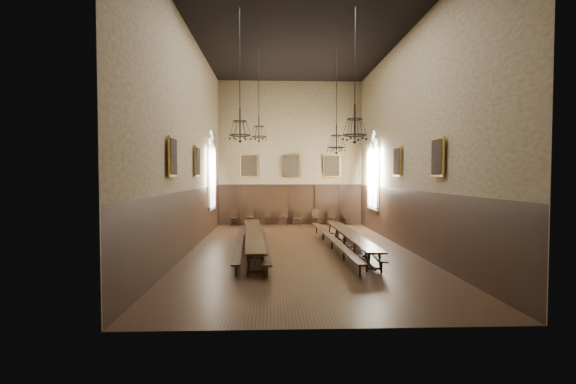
{
  "coord_description": "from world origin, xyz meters",
  "views": [
    {
      "loc": [
        -1.13,
        -17.22,
        3.08
      ],
      "look_at": [
        -0.43,
        1.5,
        2.35
      ],
      "focal_mm": 26.0,
      "sensor_mm": 36.0,
      "label": 1
    }
  ],
  "objects": [
    {
      "name": "chandelier_front_right",
      "position": [
        1.77,
        -2.56,
        4.81
      ],
      "size": [
        0.88,
        0.88,
        4.65
      ],
      "color": "black",
      "rests_on": "ceiling"
    },
    {
      "name": "chair_7",
      "position": [
        3.51,
        8.51,
        0.26
      ],
      "size": [
        0.48,
        0.48,
        0.86
      ],
      "rotation": [
        0.0,
        0.0,
        0.31
      ],
      "color": "black",
      "rests_on": "floor"
    },
    {
      "name": "chair_3",
      "position": [
        -0.44,
        8.53,
        0.29
      ],
      "size": [
        0.5,
        0.5,
        0.96
      ],
      "rotation": [
        0.0,
        0.0,
        -0.21
      ],
      "color": "black",
      "rests_on": "floor"
    },
    {
      "name": "portrait_left_0",
      "position": [
        -4.38,
        1.0,
        3.7
      ],
      "size": [
        0.12,
        1.0,
        1.3
      ],
      "color": "gold",
      "rests_on": "wall_left"
    },
    {
      "name": "wall_front",
      "position": [
        0.0,
        -9.01,
        4.5
      ],
      "size": [
        9.0,
        0.02,
        9.0
      ],
      "primitive_type": "cube",
      "color": "#93815A",
      "rests_on": "ground"
    },
    {
      "name": "wall_right",
      "position": [
        4.51,
        0.0,
        4.5
      ],
      "size": [
        0.02,
        18.0,
        9.0
      ],
      "primitive_type": "cube",
      "color": "#93815A",
      "rests_on": "ground"
    },
    {
      "name": "table_right",
      "position": [
        2.06,
        -0.02,
        0.35
      ],
      "size": [
        0.74,
        9.1,
        0.71
      ],
      "rotation": [
        0.0,
        0.0,
        0.01
      ],
      "color": "black",
      "rests_on": "floor"
    },
    {
      "name": "window_left",
      "position": [
        -4.43,
        5.5,
        3.4
      ],
      "size": [
        0.2,
        2.2,
        4.6
      ],
      "primitive_type": null,
      "color": "white",
      "rests_on": "wall_left"
    },
    {
      "name": "bench_right_outer",
      "position": [
        2.6,
        0.16,
        0.28
      ],
      "size": [
        0.9,
        9.63,
        0.43
      ],
      "rotation": [
        0.0,
        0.0,
        -0.06
      ],
      "color": "black",
      "rests_on": "floor"
    },
    {
      "name": "chandelier_front_left",
      "position": [
        -2.28,
        -2.31,
        4.85
      ],
      "size": [
        0.77,
        0.77,
        4.62
      ],
      "color": "black",
      "rests_on": "ceiling"
    },
    {
      "name": "portrait_back_0",
      "position": [
        -2.6,
        8.88,
        3.7
      ],
      "size": [
        1.1,
        0.12,
        1.4
      ],
      "color": "gold",
      "rests_on": "wall_back"
    },
    {
      "name": "chandelier_back_left",
      "position": [
        -1.76,
        2.54,
        5.23
      ],
      "size": [
        0.75,
        0.75,
        4.22
      ],
      "color": "black",
      "rests_on": "ceiling"
    },
    {
      "name": "chair_0",
      "position": [
        -3.52,
        8.5,
        0.3
      ],
      "size": [
        0.48,
        0.48,
        1.0
      ],
      "rotation": [
        0.0,
        0.0,
        0.09
      ],
      "color": "black",
      "rests_on": "floor"
    },
    {
      "name": "portrait_back_2",
      "position": [
        2.6,
        8.88,
        3.7
      ],
      "size": [
        1.1,
        0.12,
        1.4
      ],
      "color": "gold",
      "rests_on": "wall_back"
    },
    {
      "name": "window_right",
      "position": [
        4.43,
        5.5,
        3.4
      ],
      "size": [
        0.2,
        2.2,
        4.6
      ],
      "primitive_type": null,
      "color": "white",
      "rests_on": "wall_right"
    },
    {
      "name": "portrait_back_1",
      "position": [
        0.0,
        8.88,
        3.7
      ],
      "size": [
        1.1,
        0.12,
        1.4
      ],
      "color": "gold",
      "rests_on": "wall_back"
    },
    {
      "name": "chair_1",
      "position": [
        -2.56,
        8.58,
        0.31
      ],
      "size": [
        0.53,
        0.53,
        1.04
      ],
      "rotation": [
        0.0,
        0.0,
        -0.16
      ],
      "color": "black",
      "rests_on": "floor"
    },
    {
      "name": "chair_4",
      "position": [
        0.41,
        8.49,
        0.27
      ],
      "size": [
        0.5,
        0.5,
        0.91
      ],
      "rotation": [
        0.0,
        0.0,
        -0.31
      ],
      "color": "black",
      "rests_on": "floor"
    },
    {
      "name": "bench_left_outer",
      "position": [
        -2.48,
        -0.15,
        0.27
      ],
      "size": [
        0.79,
        9.51,
        0.43
      ],
      "rotation": [
        0.0,
        0.0,
        0.05
      ],
      "color": "black",
      "rests_on": "floor"
    },
    {
      "name": "bench_left_inner",
      "position": [
        -1.53,
        -0.03,
        0.29
      ],
      "size": [
        0.79,
        10.22,
        0.46
      ],
      "rotation": [
        0.0,
        0.0,
        0.05
      ],
      "color": "black",
      "rests_on": "floor"
    },
    {
      "name": "wainscot_panelling",
      "position": [
        0.0,
        0.0,
        1.25
      ],
      "size": [
        9.0,
        18.0,
        2.5
      ],
      "primitive_type": null,
      "color": "black",
      "rests_on": "floor"
    },
    {
      "name": "floor",
      "position": [
        0.0,
        0.0,
        -0.01
      ],
      "size": [
        9.0,
        18.0,
        0.02
      ],
      "primitive_type": "cube",
      "color": "black",
      "rests_on": "ground"
    },
    {
      "name": "table_left",
      "position": [
        -1.9,
        -0.06,
        0.38
      ],
      "size": [
        1.26,
        9.71,
        0.76
      ],
      "rotation": [
        0.0,
        0.0,
        0.06
      ],
      "color": "black",
      "rests_on": "floor"
    },
    {
      "name": "ceiling",
      "position": [
        0.0,
        0.0,
        9.01
      ],
      "size": [
        9.0,
        18.0,
        0.02
      ],
      "primitive_type": "cube",
      "color": "black",
      "rests_on": "ground"
    },
    {
      "name": "portrait_right_1",
      "position": [
        4.38,
        -3.5,
        3.7
      ],
      "size": [
        0.12,
        1.0,
        1.3
      ],
      "color": "gold",
      "rests_on": "wall_right"
    },
    {
      "name": "chair_5",
      "position": [
        1.58,
        8.59,
        0.3
      ],
      "size": [
        0.51,
        0.51,
        0.99
      ],
      "rotation": [
        0.0,
        0.0,
        0.2
      ],
      "color": "black",
      "rests_on": "floor"
    },
    {
      "name": "chair_2",
      "position": [
        -1.47,
        8.56,
        0.28
      ],
      "size": [
        0.48,
        0.48,
        0.92
      ],
      "rotation": [
        0.0,
        0.0,
        -0.2
      ],
      "color": "black",
      "rests_on": "floor"
    },
    {
      "name": "wall_back",
      "position": [
        0.0,
        9.01,
        4.5
      ],
      "size": [
        9.0,
        0.02,
        9.0
      ],
      "primitive_type": "cube",
      "color": "#93815A",
      "rests_on": "ground"
    },
    {
      "name": "bench_right_inner",
      "position": [
        1.37,
        0.11,
        0.31
      ],
      "size": [
        0.62,
        10.68,
        0.48
      ],
      "rotation": [
        0.0,
        0.0,
        0.03
      ],
      "color": "black",
      "rests_on": "floor"
    },
    {
      "name": "chandelier_back_right",
      "position": [
        1.86,
        2.18,
        4.7
      ],
      "size": [
        0.86,
        0.86,
        4.76
      ],
      "color": "black",
      "rests_on": "ceiling"
    },
    {
      "name": "wall_left",
      "position": [
        -4.51,
        0.0,
        4.5
      ],
      "size": [
        0.02,
        18.0,
        9.0
      ],
      "primitive_type": "cube",
      "color": "#93815A",
      "rests_on": "ground"
    },
    {
      "name": "chair_6",
      "position": [
        2.51,
        8.5,
        0.3
      ],
      "size": [
        0.55,
        0.55,
        1.0
      ],
      "rotation": [
        0.0,
        0.0,
        -0.27
      ],
      "color": "black",
      "rests_on": "floor"
    },
    {
      "name": "portrait_left_1",
      "position": [
        -4.38,
        -3.5,
        3.7
      ],
      "size": [
        0.12,
        1.0,
        1.3
      ],
      "color": "gold",
      "rests_on": "wall_left"
    },
    {
      "name": "portrait_right_0",
      "position": [
        4.38,
        1.0,
        3.7
      ],
      "size": [
        0.12,
        1.0,
        1.3
      ],
      "color": "gold",
      "rests_on": "wall_right"
    }
  ]
}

